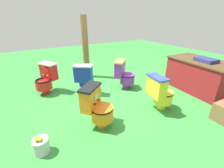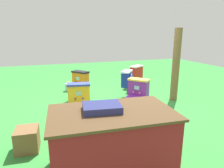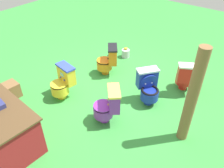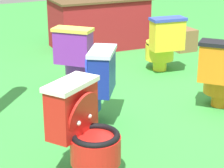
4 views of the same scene
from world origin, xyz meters
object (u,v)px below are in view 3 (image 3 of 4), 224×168
object	(u,v)px
toilet_orange	(108,60)
toilet_blue	(148,87)
wooden_post	(192,98)
small_crate	(10,91)
lemon_bucket	(126,53)
toilet_purple	(108,105)
toilet_red	(186,76)
toilet_yellow	(63,82)

from	to	relation	value
toilet_orange	toilet_blue	bearing A→B (deg)	-142.70
toilet_orange	wooden_post	world-z (taller)	wooden_post
toilet_orange	small_crate	distance (m)	2.28
lemon_bucket	toilet_purple	bearing A→B (deg)	117.50
toilet_red	lemon_bucket	distance (m)	1.95
toilet_red	toilet_purple	world-z (taller)	same
toilet_orange	toilet_yellow	bearing A→B (deg)	132.64
toilet_yellow	small_crate	distance (m)	1.16
toilet_purple	wooden_post	xyz separation A→B (m)	(-1.29, -0.49, 0.52)
small_crate	toilet_yellow	bearing A→B (deg)	-140.81
wooden_post	small_crate	size ratio (longest dim) A/B	5.07
toilet_yellow	toilet_red	bearing A→B (deg)	-128.12
toilet_red	toilet_purple	bearing A→B (deg)	-143.73
wooden_post	toilet_orange	bearing A→B (deg)	-18.59
wooden_post	toilet_purple	bearing A→B (deg)	20.78
toilet_red	wooden_post	xyz separation A→B (m)	(-0.54, 1.27, 0.52)
wooden_post	toilet_yellow	bearing A→B (deg)	11.45
toilet_yellow	lemon_bucket	size ratio (longest dim) A/B	2.63
lemon_bucket	small_crate	bearing A→B (deg)	72.09
toilet_yellow	toilet_purple	world-z (taller)	same
toilet_orange	lemon_bucket	size ratio (longest dim) A/B	2.63
toilet_blue	small_crate	xyz separation A→B (m)	(2.38, 1.69, -0.21)
toilet_yellow	toilet_orange	bearing A→B (deg)	-88.78
toilet_blue	toilet_purple	bearing A→B (deg)	19.92
toilet_blue	lemon_bucket	xyz separation A→B (m)	(1.43, -1.24, -0.26)
toilet_orange	toilet_red	xyz separation A→B (m)	(-1.76, -0.50, 0.00)
toilet_orange	toilet_red	world-z (taller)	same
toilet_orange	toilet_yellow	size ratio (longest dim) A/B	1.00
toilet_purple	small_crate	xyz separation A→B (m)	(2.09, 0.74, -0.21)
toilet_purple	small_crate	size ratio (longest dim) A/B	2.07
toilet_red	toilet_purple	xyz separation A→B (m)	(0.74, 1.76, -0.00)
wooden_post	small_crate	world-z (taller)	wooden_post
toilet_blue	toilet_purple	distance (m)	0.99
toilet_blue	small_crate	bearing A→B (deg)	-17.59
toilet_blue	small_crate	distance (m)	2.92
lemon_bucket	wooden_post	bearing A→B (deg)	144.98
toilet_red	wooden_post	world-z (taller)	wooden_post
toilet_purple	wooden_post	distance (m)	1.47
toilet_red	wooden_post	size ratio (longest dim) A/B	0.41
toilet_yellow	toilet_purple	xyz separation A→B (m)	(-1.20, -0.02, 0.00)
toilet_orange	toilet_red	bearing A→B (deg)	-113.34
toilet_blue	wooden_post	size ratio (longest dim) A/B	0.41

